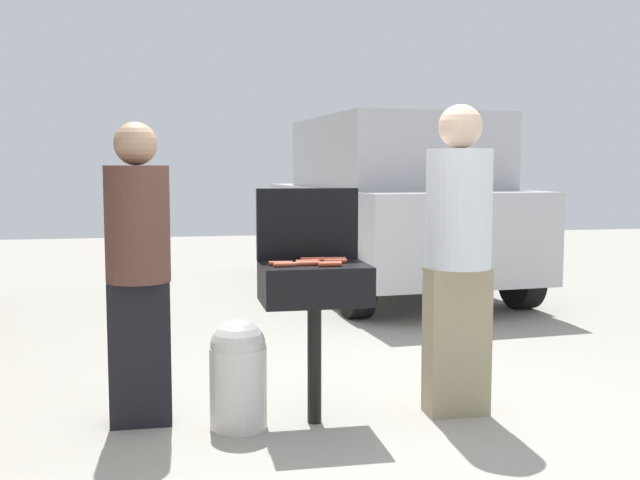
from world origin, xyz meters
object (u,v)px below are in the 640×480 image
Objects in this scene: hot_dog_8 at (307,262)px; person_right at (458,248)px; hot_dog_9 at (334,259)px; hot_dog_0 at (308,263)px; hot_dog_7 at (330,264)px; person_left at (138,263)px; hot_dog_5 at (321,260)px; hot_dog_1 at (312,259)px; bbq_grill at (314,289)px; hot_dog_4 at (281,263)px; propane_tank at (238,372)px; hot_dog_3 at (330,264)px; parked_minivan at (389,204)px; hot_dog_2 at (335,261)px; hot_dog_6 at (285,265)px.

person_right is at bearing -0.27° from hot_dog_8.
hot_dog_9 is 0.07× the size of person_right.
hot_dog_0 is at bearing -98.04° from hot_dog_8.
hot_dog_9 is (0.07, 0.19, 0.00)m from hot_dog_7.
person_right is at bearing 4.08° from hot_dog_0.
hot_dog_5 is at bearing 1.34° from person_left.
hot_dog_1 is 0.07m from hot_dog_5.
hot_dog_0 is at bearing -128.80° from bbq_grill.
hot_dog_1 is 0.25m from hot_dog_4.
hot_dog_9 is at bearing 27.33° from hot_dog_8.
propane_tank is at bearing 174.63° from hot_dog_4.
hot_dog_3 reaches higher than bbq_grill.
parked_minivan reaches higher than hot_dog_0.
hot_dog_9 is (0.17, 0.09, 0.00)m from hot_dog_8.
parked_minivan is (1.65, 4.54, 0.10)m from hot_dog_7.
parked_minivan reaches higher than bbq_grill.
person_right is at bearing -0.42° from hot_dog_2.
bbq_grill is 4.78m from parked_minivan.
hot_dog_8 reaches higher than bbq_grill.
hot_dog_3 is at bearing -8.62° from person_left.
hot_dog_3 and hot_dog_4 have the same top height.
bbq_grill is 7.02× the size of hot_dog_5.
hot_dog_5 and hot_dog_9 have the same top height.
hot_dog_0 is 0.95m from person_left.
person_left reaches higher than hot_dog_8.
bbq_grill is at bearing -9.90° from hot_dog_8.
hot_dog_5 and hot_dog_7 have the same top height.
hot_dog_8 is 0.03× the size of parked_minivan.
hot_dog_6 and hot_dog_9 have the same top height.
propane_tank is at bearing 166.44° from hot_dog_3.
hot_dog_6 is 0.08× the size of person_left.
person_right is (0.85, 0.00, 0.21)m from bbq_grill.
hot_dog_3 is 0.21× the size of propane_tank.
hot_dog_0 is 0.24m from hot_dog_9.
bbq_grill is 0.25m from hot_dog_6.
person_right is at bearing -7.50° from hot_dog_1.
hot_dog_3 is (0.06, -0.13, 0.16)m from bbq_grill.
hot_dog_6 reaches higher than bbq_grill.
hot_dog_0 is at bearing -128.07° from hot_dog_5.
hot_dog_9 is at bearing 7.48° from person_right.
hot_dog_1 is at bearing 72.16° from hot_dog_0.
hot_dog_2 is at bearing 1.38° from propane_tank.
hot_dog_4 is 1.00× the size of hot_dog_7.
bbq_grill is 0.25m from hot_dog_4.
propane_tank is at bearing -178.23° from hot_dog_8.
hot_dog_8 is (0.14, 0.09, 0.00)m from hot_dog_6.
hot_dog_4 is at bearing 104.94° from hot_dog_6.
propane_tank is at bearing -179.31° from bbq_grill.
hot_dog_1 is at bearing 136.18° from hot_dog_2.
hot_dog_0 is at bearing -6.77° from person_left.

